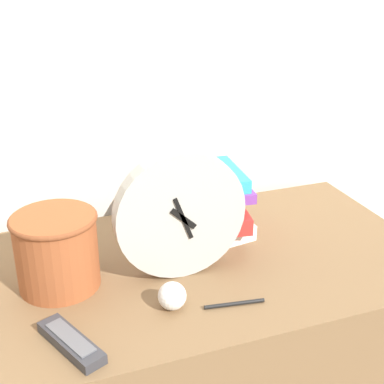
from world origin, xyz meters
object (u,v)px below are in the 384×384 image
(desk_clock, at_px, (180,215))
(basket, at_px, (57,249))
(book_stack, at_px, (202,206))
(pen, at_px, (234,304))
(crumpled_paper_ball, at_px, (172,296))
(tv_remote, at_px, (71,342))

(desk_clock, distance_m, basket, 0.26)
(book_stack, bearing_deg, pen, -97.99)
(desk_clock, xyz_separation_m, pen, (0.06, -0.15, -0.14))
(desk_clock, relative_size, crumpled_paper_ball, 5.02)
(book_stack, height_order, tv_remote, book_stack)
(desk_clock, distance_m, book_stack, 0.18)
(crumpled_paper_ball, bearing_deg, desk_clock, 63.22)
(book_stack, bearing_deg, crumpled_paper_ball, -122.20)
(basket, height_order, crumpled_paper_ball, basket)
(basket, xyz_separation_m, crumpled_paper_ball, (0.20, -0.16, -0.06))
(book_stack, xyz_separation_m, tv_remote, (-0.36, -0.30, -0.07))
(crumpled_paper_ball, bearing_deg, pen, -16.61)
(desk_clock, height_order, tv_remote, desk_clock)
(tv_remote, distance_m, pen, 0.32)
(crumpled_paper_ball, bearing_deg, basket, 140.92)
(book_stack, height_order, pen, book_stack)
(desk_clock, distance_m, tv_remote, 0.34)
(pen, bearing_deg, book_stack, 82.01)
(desk_clock, xyz_separation_m, book_stack, (0.10, 0.14, -0.06))
(tv_remote, height_order, crumpled_paper_ball, crumpled_paper_ball)
(basket, bearing_deg, pen, -31.75)
(basket, bearing_deg, book_stack, 14.63)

